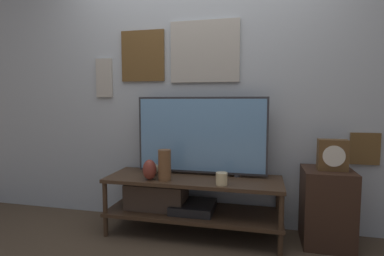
# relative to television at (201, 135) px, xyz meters

# --- Properties ---
(ground_plane) EXTENTS (12.00, 12.00, 0.00)m
(ground_plane) POSITION_rel_television_xyz_m (-0.04, -0.40, -0.85)
(ground_plane) COLOR #4C3D2D
(wall_back) EXTENTS (6.40, 0.08, 2.70)m
(wall_back) POSITION_rel_television_xyz_m (-0.05, 0.19, 0.50)
(wall_back) COLOR #B2BCC6
(wall_back) RESTS_ON ground_plane
(media_console) EXTENTS (1.49, 0.50, 0.50)m
(media_console) POSITION_rel_television_xyz_m (-0.16, -0.11, -0.54)
(media_console) COLOR #422D1E
(media_console) RESTS_ON ground_plane
(television) EXTENTS (1.15, 0.05, 0.69)m
(television) POSITION_rel_television_xyz_m (0.00, 0.00, 0.00)
(television) COLOR #333338
(television) RESTS_ON media_console
(vase_urn_stoneware) EXTENTS (0.11, 0.12, 0.17)m
(vase_urn_stoneware) POSITION_rel_television_xyz_m (-0.38, -0.26, -0.27)
(vase_urn_stoneware) COLOR brown
(vase_urn_stoneware) RESTS_ON media_console
(vase_tall_ceramic) EXTENTS (0.11, 0.11, 0.26)m
(vase_tall_ceramic) POSITION_rel_television_xyz_m (-0.26, -0.25, -0.23)
(vase_tall_ceramic) COLOR brown
(vase_tall_ceramic) RESTS_ON media_console
(vase_round_glass) EXTENTS (0.11, 0.11, 0.11)m
(vase_round_glass) POSITION_rel_television_xyz_m (-0.41, -0.12, -0.30)
(vase_round_glass) COLOR tan
(vase_round_glass) RESTS_ON media_console
(candle_jar) EXTENTS (0.09, 0.09, 0.10)m
(candle_jar) POSITION_rel_television_xyz_m (0.22, -0.28, -0.31)
(candle_jar) COLOR beige
(candle_jar) RESTS_ON media_console
(side_table) EXTENTS (0.38, 0.38, 0.61)m
(side_table) POSITION_rel_television_xyz_m (1.04, -0.05, -0.55)
(side_table) COLOR #382319
(side_table) RESTS_ON ground_plane
(mantel_clock) EXTENTS (0.22, 0.11, 0.24)m
(mantel_clock) POSITION_rel_television_xyz_m (1.06, -0.08, -0.12)
(mantel_clock) COLOR brown
(mantel_clock) RESTS_ON side_table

